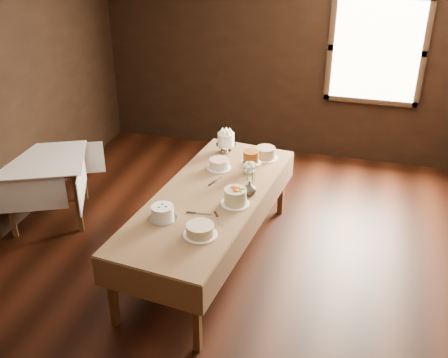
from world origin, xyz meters
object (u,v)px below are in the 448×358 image
(cake_flowers, at_px, (235,197))
(cake_server_a, at_px, (204,214))
(display_table, at_px, (209,200))
(cake_caramel, at_px, (251,163))
(cake_speckled, at_px, (265,153))
(cake_server_d, at_px, (245,187))
(side_table, at_px, (44,166))
(cake_swirl, at_px, (163,213))
(flower_vase, at_px, (249,188))
(cake_server_c, at_px, (218,179))
(cake_meringue, at_px, (226,143))
(cake_cream, at_px, (200,230))
(cake_lattice, at_px, (219,165))
(cake_server_b, at_px, (220,221))

(cake_flowers, height_order, cake_server_a, cake_flowers)
(display_table, bearing_deg, cake_caramel, 64.71)
(cake_speckled, height_order, cake_server_d, cake_speckled)
(side_table, relative_size, cake_caramel, 4.73)
(cake_swirl, height_order, flower_vase, flower_vase)
(side_table, bearing_deg, cake_flowers, -10.13)
(cake_caramel, xyz_separation_m, cake_server_c, (-0.29, -0.26, -0.10))
(cake_meringue, distance_m, cake_caramel, 0.56)
(cake_cream, relative_size, cake_server_c, 1.26)
(cake_meringue, xyz_separation_m, cake_server_d, (0.41, -0.75, -0.11))
(side_table, relative_size, cake_meringue, 4.95)
(display_table, bearing_deg, cake_flowers, -17.87)
(cake_server_d, bearing_deg, flower_vase, -105.74)
(cake_speckled, bearing_deg, cake_lattice, -138.63)
(cake_server_b, height_order, cake_server_c, same)
(display_table, xyz_separation_m, cake_speckled, (0.37, 0.96, 0.12))
(cake_meringue, bearing_deg, cake_server_c, -81.85)
(cake_lattice, relative_size, cake_cream, 0.99)
(cake_server_a, bearing_deg, cake_server_d, 61.85)
(display_table, xyz_separation_m, cake_lattice, (-0.06, 0.58, 0.11))
(flower_vase, bearing_deg, cake_meringue, 118.47)
(display_table, bearing_deg, cake_speckled, 69.06)
(cake_meringue, distance_m, cake_cream, 1.71)
(display_table, height_order, cake_cream, cake_cream)
(cake_speckled, distance_m, flower_vase, 0.84)
(cake_meringue, distance_m, cake_server_c, 0.68)
(display_table, distance_m, cake_speckled, 1.04)
(cake_meringue, bearing_deg, flower_vase, -61.53)
(side_table, xyz_separation_m, cake_speckled, (2.43, 0.64, 0.18))
(cake_server_b, bearing_deg, cake_meringue, 158.31)
(cake_speckled, xyz_separation_m, cake_caramel, (-0.09, -0.36, 0.05))
(cake_flowers, bearing_deg, cake_server_a, -133.08)
(cake_swirl, relative_size, cake_server_b, 1.18)
(side_table, distance_m, cake_cream, 2.41)
(cake_speckled, relative_size, flower_vase, 2.13)
(cake_server_a, bearing_deg, display_table, 93.27)
(side_table, distance_m, cake_caramel, 2.37)
(cake_lattice, bearing_deg, cake_server_a, -82.85)
(cake_speckled, relative_size, cake_cream, 1.00)
(display_table, height_order, cake_meringue, cake_meringue)
(display_table, xyz_separation_m, cake_cream, (0.13, -0.68, 0.11))
(display_table, relative_size, cake_flowers, 9.49)
(cake_meringue, height_order, cake_server_b, cake_meringue)
(flower_vase, bearing_deg, cake_speckled, 90.78)
(cake_meringue, bearing_deg, cake_server_a, -83.47)
(cake_server_b, bearing_deg, cake_speckled, 139.57)
(cake_speckled, xyz_separation_m, cake_swirl, (-0.65, -1.48, 0.00))
(cake_speckled, bearing_deg, cake_flowers, -94.16)
(cake_meringue, relative_size, cake_server_a, 1.01)
(display_table, bearing_deg, flower_vase, 17.56)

